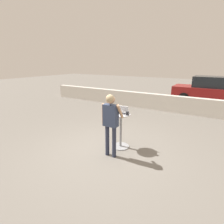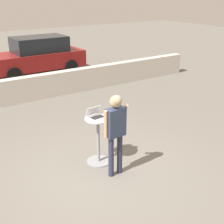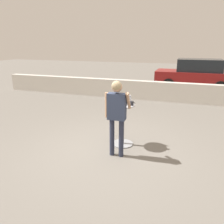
{
  "view_description": "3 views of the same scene",
  "coord_description": "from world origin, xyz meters",
  "px_view_note": "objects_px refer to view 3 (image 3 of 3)",
  "views": [
    {
      "loc": [
        2.51,
        -3.78,
        2.52
      ],
      "look_at": [
        0.03,
        0.26,
        1.15
      ],
      "focal_mm": 28.0,
      "sensor_mm": 36.0,
      "label": 1
    },
    {
      "loc": [
        -2.99,
        -4.67,
        3.59
      ],
      "look_at": [
        0.39,
        0.28,
        1.22
      ],
      "focal_mm": 50.0,
      "sensor_mm": 36.0,
      "label": 2
    },
    {
      "loc": [
        1.55,
        -4.4,
        2.47
      ],
      "look_at": [
        -0.06,
        0.39,
        0.88
      ],
      "focal_mm": 35.0,
      "sensor_mm": 36.0,
      "label": 3
    }
  ],
  "objects_px": {
    "laptop": "(124,102)",
    "parked_car_near_street": "(195,74)",
    "coffee_mug": "(132,103)",
    "standing_person": "(117,109)",
    "cafe_table": "(123,124)"
  },
  "relations": [
    {
      "from": "standing_person",
      "to": "parked_car_near_street",
      "type": "xyz_separation_m",
      "value": [
        1.85,
        8.76,
        -0.28
      ]
    },
    {
      "from": "cafe_table",
      "to": "standing_person",
      "type": "distance_m",
      "value": 0.83
    },
    {
      "from": "coffee_mug",
      "to": "standing_person",
      "type": "relative_size",
      "value": 0.07
    },
    {
      "from": "parked_car_near_street",
      "to": "laptop",
      "type": "bearing_deg",
      "value": -103.11
    },
    {
      "from": "laptop",
      "to": "parked_car_near_street",
      "type": "relative_size",
      "value": 0.09
    },
    {
      "from": "cafe_table",
      "to": "coffee_mug",
      "type": "height_order",
      "value": "coffee_mug"
    },
    {
      "from": "coffee_mug",
      "to": "standing_person",
      "type": "height_order",
      "value": "standing_person"
    },
    {
      "from": "parked_car_near_street",
      "to": "cafe_table",
      "type": "bearing_deg",
      "value": -102.97
    },
    {
      "from": "coffee_mug",
      "to": "standing_person",
      "type": "bearing_deg",
      "value": -107.94
    },
    {
      "from": "cafe_table",
      "to": "standing_person",
      "type": "bearing_deg",
      "value": -87.5
    },
    {
      "from": "coffee_mug",
      "to": "parked_car_near_street",
      "type": "bearing_deg",
      "value": 78.53
    },
    {
      "from": "laptop",
      "to": "standing_person",
      "type": "relative_size",
      "value": 0.21
    },
    {
      "from": "cafe_table",
      "to": "laptop",
      "type": "xyz_separation_m",
      "value": [
        -0.0,
        0.07,
        0.55
      ]
    },
    {
      "from": "coffee_mug",
      "to": "standing_person",
      "type": "distance_m",
      "value": 0.62
    },
    {
      "from": "cafe_table",
      "to": "standing_person",
      "type": "relative_size",
      "value": 0.61
    }
  ]
}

